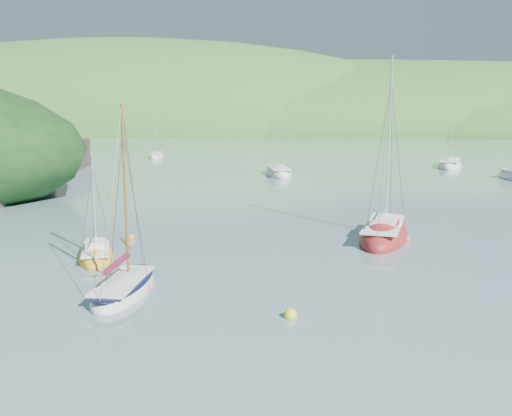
# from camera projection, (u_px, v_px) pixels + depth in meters

# --- Properties ---
(ground) EXTENTS (700.00, 700.00, 0.00)m
(ground) POSITION_uv_depth(u_px,v_px,m) (243.00, 305.00, 22.71)
(ground) COLOR slate
(ground) RESTS_ON ground
(shoreline_hills) EXTENTS (690.00, 135.00, 56.00)m
(shoreline_hills) POSITION_uv_depth(u_px,v_px,m) (277.00, 129.00, 192.47)
(shoreline_hills) COLOR #2B6326
(shoreline_hills) RESTS_ON ground
(daysailer_white) EXTENTS (2.10, 5.56, 8.52)m
(daysailer_white) POSITION_uv_depth(u_px,v_px,m) (124.00, 289.00, 24.16)
(daysailer_white) COLOR silver
(daysailer_white) RESTS_ON ground
(sloop_red) EXTENTS (4.36, 8.26, 11.63)m
(sloop_red) POSITION_uv_depth(u_px,v_px,m) (384.00, 235.00, 34.03)
(sloop_red) COLOR maroon
(sloop_red) RESTS_ON ground
(sailboat_yellow) EXTENTS (3.19, 4.84, 5.98)m
(sailboat_yellow) POSITION_uv_depth(u_px,v_px,m) (96.00, 256.00, 29.62)
(sailboat_yellow) COLOR gold
(sailboat_yellow) RESTS_ON ground
(distant_sloop_a) EXTENTS (4.25, 8.10, 11.00)m
(distant_sloop_a) POSITION_uv_depth(u_px,v_px,m) (278.00, 173.00, 64.82)
(distant_sloop_a) COLOR silver
(distant_sloop_a) RESTS_ON ground
(distant_sloop_b) EXTENTS (4.89, 8.67, 11.71)m
(distant_sloop_b) POSITION_uv_depth(u_px,v_px,m) (450.00, 166.00, 73.03)
(distant_sloop_b) COLOR silver
(distant_sloop_b) RESTS_ON ground
(distant_sloop_c) EXTENTS (2.93, 6.16, 8.45)m
(distant_sloop_c) POSITION_uv_depth(u_px,v_px,m) (156.00, 156.00, 86.59)
(distant_sloop_c) COLOR silver
(distant_sloop_c) RESTS_ON ground
(mooring_buoys) EXTENTS (22.28, 13.27, 0.50)m
(mooring_buoys) POSITION_uv_depth(u_px,v_px,m) (279.00, 266.00, 27.77)
(mooring_buoys) COLOR yellow
(mooring_buoys) RESTS_ON ground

